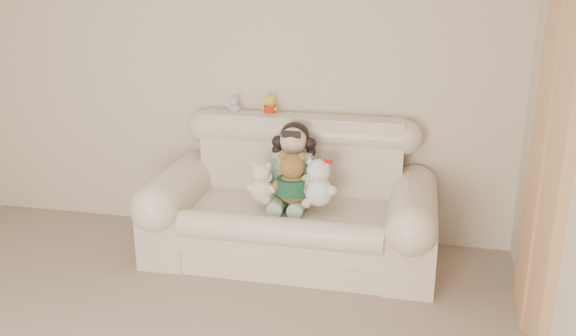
{
  "coord_description": "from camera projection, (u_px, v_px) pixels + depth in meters",
  "views": [
    {
      "loc": [
        1.51,
        -2.08,
        2.04
      ],
      "look_at": [
        0.61,
        1.9,
        0.75
      ],
      "focal_mm": 37.88,
      "sensor_mm": 36.0,
      "label": 1
    }
  ],
  "objects": [
    {
      "name": "seated_child",
      "position": [
        294.0,
        163.0,
        4.45
      ],
      "size": [
        0.44,
        0.51,
        0.62
      ],
      "primitive_type": null,
      "rotation": [
        0.0,
        0.0,
        -0.17
      ],
      "color": "#2F7D40",
      "rests_on": "sofa"
    },
    {
      "name": "grey_mini_plush",
      "position": [
        235.0,
        103.0,
        4.73
      ],
      "size": [
        0.12,
        0.11,
        0.16
      ],
      "primitive_type": null,
      "rotation": [
        0.0,
        0.0,
        -0.3
      ],
      "color": "silver",
      "rests_on": "sofa"
    },
    {
      "name": "wall_back",
      "position": [
        229.0,
        74.0,
        4.8
      ],
      "size": [
        4.5,
        0.0,
        4.5
      ],
      "primitive_type": "plane",
      "rotation": [
        1.57,
        0.0,
        0.0
      ],
      "color": "beige",
      "rests_on": "ground"
    },
    {
      "name": "door_panel",
      "position": [
        549.0,
        162.0,
        3.38
      ],
      "size": [
        0.06,
        0.9,
        2.1
      ],
      "primitive_type": "cube",
      "color": "tan",
      "rests_on": "floor"
    },
    {
      "name": "brown_teddy",
      "position": [
        292.0,
        173.0,
        4.25
      ],
      "size": [
        0.29,
        0.23,
        0.44
      ],
      "primitive_type": null,
      "rotation": [
        0.0,
        0.0,
        0.04
      ],
      "color": "brown",
      "rests_on": "sofa"
    },
    {
      "name": "white_cat",
      "position": [
        319.0,
        177.0,
        4.22
      ],
      "size": [
        0.29,
        0.24,
        0.41
      ],
      "primitive_type": null,
      "rotation": [
        0.0,
        0.0,
        -0.16
      ],
      "color": "silver",
      "rests_on": "sofa"
    },
    {
      "name": "yellow_mini_bear",
      "position": [
        270.0,
        103.0,
        4.67
      ],
      "size": [
        0.15,
        0.14,
        0.19
      ],
      "primitive_type": null,
      "rotation": [
        0.0,
        0.0,
        -0.42
      ],
      "color": "yellow",
      "rests_on": "sofa"
    },
    {
      "name": "sofa",
      "position": [
        291.0,
        195.0,
        4.44
      ],
      "size": [
        2.1,
        0.95,
        1.03
      ],
      "primitive_type": null,
      "color": "beige",
      "rests_on": "floor"
    },
    {
      "name": "cream_teddy",
      "position": [
        262.0,
        178.0,
        4.3
      ],
      "size": [
        0.27,
        0.25,
        0.35
      ],
      "primitive_type": null,
      "rotation": [
        0.0,
        0.0,
        0.43
      ],
      "color": "#EBE6CB",
      "rests_on": "sofa"
    }
  ]
}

